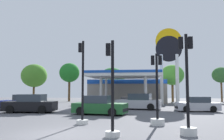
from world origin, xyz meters
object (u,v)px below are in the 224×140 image
(traffic_signal_1, at_px, (112,103))
(tree_3, at_px, (172,75))
(tree_0, at_px, (34,76))
(tree_4, at_px, (221,75))
(car_5, at_px, (23,102))
(car_2, at_px, (139,102))
(car_0, at_px, (100,106))
(traffic_signal_3, at_px, (157,104))
(car_3, at_px, (197,105))
(car_1, at_px, (31,104))
(traffic_signal_2, at_px, (82,97))
(tree_1, at_px, (69,73))
(traffic_signal_0, at_px, (188,101))
(tree_2, at_px, (112,78))
(station_pole_sign, at_px, (169,57))

(traffic_signal_1, bearing_deg, tree_3, 77.55)
(tree_0, xyz_separation_m, tree_4, (32.79, 0.46, -0.12))
(car_5, xyz_separation_m, tree_0, (-6.70, 16.10, 3.89))
(car_2, distance_m, tree_0, 24.95)
(car_0, relative_size, traffic_signal_3, 1.10)
(car_2, relative_size, car_3, 1.23)
(car_1, height_order, tree_0, tree_0)
(tree_4, bearing_deg, car_2, -130.48)
(traffic_signal_2, xyz_separation_m, tree_0, (-15.96, 26.04, 2.96))
(car_3, bearing_deg, tree_1, 138.37)
(car_5, distance_m, traffic_signal_2, 13.62)
(tree_4, bearing_deg, traffic_signal_3, -115.15)
(tree_1, relative_size, tree_3, 1.06)
(car_0, xyz_separation_m, traffic_signal_0, (5.56, -7.87, 0.83))
(car_3, height_order, tree_2, tree_2)
(station_pole_sign, relative_size, car_1, 2.24)
(station_pole_sign, distance_m, tree_2, 10.67)
(car_2, height_order, traffic_signal_1, traffic_signal_1)
(station_pole_sign, relative_size, traffic_signal_2, 2.10)
(station_pole_sign, xyz_separation_m, traffic_signal_0, (-1.74, -21.20, -5.08))
(traffic_signal_3, bearing_deg, station_pole_sign, 80.93)
(traffic_signal_1, distance_m, traffic_signal_3, 4.29)
(car_5, height_order, tree_2, tree_2)
(car_5, bearing_deg, traffic_signal_1, -49.27)
(tree_2, bearing_deg, car_2, -71.50)
(car_1, height_order, traffic_signal_0, traffic_signal_0)
(car_1, distance_m, traffic_signal_1, 13.03)
(car_5, distance_m, tree_3, 24.78)
(tree_0, bearing_deg, tree_1, -10.71)
(car_2, distance_m, tree_2, 14.66)
(tree_3, bearing_deg, traffic_signal_0, -96.23)
(car_5, distance_m, traffic_signal_1, 17.68)
(car_2, xyz_separation_m, traffic_signal_1, (-1.01, -14.06, 0.72))
(tree_1, xyz_separation_m, tree_4, (25.66, 1.81, -0.48))
(car_5, xyz_separation_m, traffic_signal_1, (11.53, -13.39, 0.78))
(car_0, distance_m, traffic_signal_0, 9.68)
(car_3, bearing_deg, tree_3, 89.85)
(car_0, distance_m, traffic_signal_2, 5.33)
(traffic_signal_1, bearing_deg, car_3, 62.29)
(car_3, xyz_separation_m, traffic_signal_3, (-4.32, -8.81, 0.60))
(car_2, distance_m, traffic_signal_0, 13.48)
(traffic_signal_1, bearing_deg, tree_1, 111.51)
(traffic_signal_1, xyz_separation_m, tree_2, (-3.53, 27.62, 2.51))
(car_1, xyz_separation_m, car_3, (15.26, 2.80, -0.11))
(car_1, relative_size, tree_4, 0.82)
(car_0, height_order, car_3, car_0)
(traffic_signal_1, height_order, traffic_signal_3, traffic_signal_1)
(tree_1, bearing_deg, car_0, -65.30)
(traffic_signal_0, height_order, traffic_signal_3, traffic_signal_0)
(tree_3, bearing_deg, tree_0, -179.15)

